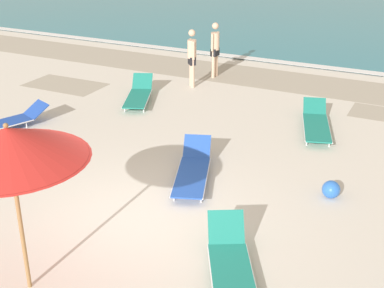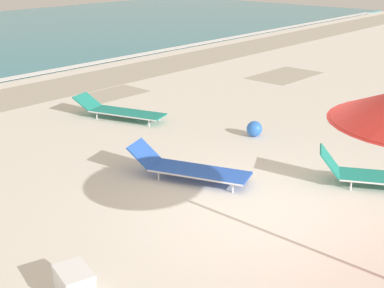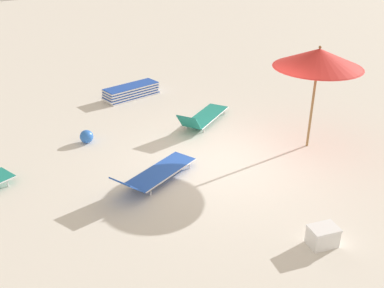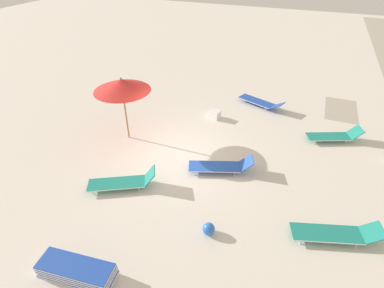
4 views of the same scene
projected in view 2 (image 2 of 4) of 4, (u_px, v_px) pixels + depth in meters
The scene contains 6 objects.
ground_plane at pixel (271, 221), 8.16m from camera, with size 60.00×60.00×0.16m.
sun_lounger_beside_umbrella at pixel (380, 175), 9.08m from camera, with size 1.56×2.19×0.61m.
sun_lounger_near_water_right at pixel (188, 168), 9.40m from camera, with size 1.31×2.25×0.55m.
sun_lounger_mid_beach_solo at pixel (119, 110), 12.82m from camera, with size 1.26×2.38×0.48m.
beach_ball at pixel (254, 129), 11.60m from camera, with size 0.34×0.34×0.34m.
cooler_box at pixel (74, 284), 6.15m from camera, with size 0.48×0.58×0.37m.
Camera 2 is at (-6.23, -3.94, 3.79)m, focal length 50.00 mm.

